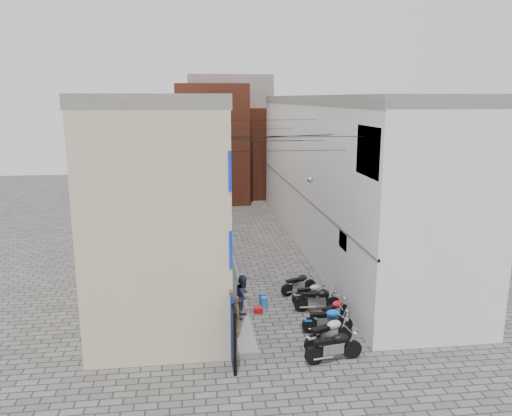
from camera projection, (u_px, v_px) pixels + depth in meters
name	position (u px, v px, depth m)	size (l,w,h in m)	color
ground	(304.00, 356.00, 17.52)	(90.00, 90.00, 0.00)	#4F4C4A
plinth	(223.00, 247.00, 29.83)	(0.90, 26.00, 0.25)	slate
building_left	(171.00, 176.00, 28.47)	(5.10, 27.00, 9.00)	beige
building_right	(340.00, 173.00, 29.75)	(5.94, 26.00, 9.00)	white
building_far_brick_left	(212.00, 143.00, 43.30)	(6.00, 6.00, 10.00)	brown
building_far_brick_right	(265.00, 152.00, 46.08)	(5.00, 6.00, 8.00)	brown
building_far_concrete	(230.00, 133.00, 49.25)	(8.00, 5.00, 11.00)	slate
far_shopfront	(238.00, 192.00, 41.66)	(2.00, 0.30, 2.40)	black
overhead_wires	(272.00, 136.00, 23.38)	(5.80, 13.02, 1.32)	black
motorcycle_a	(334.00, 345.00, 17.05)	(0.66, 2.10, 1.21)	black
motorcycle_b	(329.00, 332.00, 18.02)	(0.66, 2.09, 1.21)	#BBBBC0
motorcycle_c	(327.00, 319.00, 19.16)	(0.63, 1.98, 1.15)	blue
motorcycle_d	(334.00, 310.00, 20.06)	(0.58, 1.83, 1.06)	red
motorcycle_e	(318.00, 298.00, 21.08)	(0.63, 1.99, 1.15)	black
motorcycle_f	(311.00, 292.00, 21.93)	(0.56, 1.76, 1.02)	#9F9FA3
motorcycle_g	(299.00, 283.00, 23.00)	(0.58, 1.83, 1.06)	black
person_a	(236.00, 315.00, 18.38)	(0.57, 0.38, 1.57)	brown
person_b	(244.00, 296.00, 19.93)	(0.85, 0.66, 1.74)	#383C54
water_jug_near	(264.00, 302.00, 21.52)	(0.30, 0.30, 0.48)	#246EB6
water_jug_far	(262.00, 299.00, 21.91)	(0.31, 0.31, 0.48)	blue
red_crate	(258.00, 310.00, 21.00)	(0.38, 0.28, 0.24)	#B50C12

